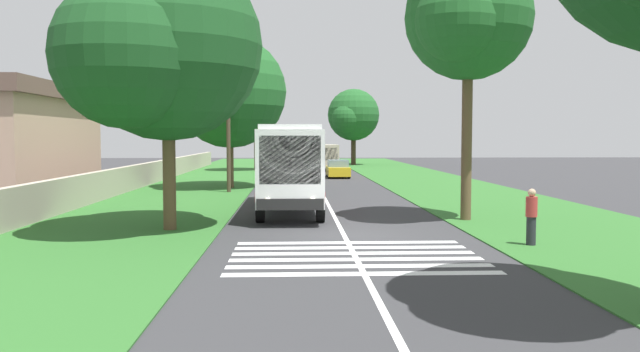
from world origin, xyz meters
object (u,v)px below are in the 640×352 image
roadside_tree_left_0 (255,93)px  roadside_tree_left_1 (162,53)px  roadside_tree_right_0 (352,116)px  roadside_tree_right_1 (464,21)px  pedestrian (531,216)px  utility_pole (228,124)px  trailing_car_1 (338,169)px  trailing_minibus_0 (326,155)px  trailing_car_0 (295,173)px  roadside_tree_left_2 (229,95)px  coach_bus (291,162)px

roadside_tree_left_0 → roadside_tree_left_1: size_ratio=1.10×
roadside_tree_right_0 → roadside_tree_right_1: (-49.70, 0.30, 2.06)m
roadside_tree_left_1 → pedestrian: (-3.75, -11.63, -5.26)m
utility_pole → roadside_tree_left_1: bearing=177.2°
utility_pole → roadside_tree_right_1: bearing=-141.1°
trailing_car_1 → roadside_tree_right_1: size_ratio=0.42×
roadside_tree_right_1 → pedestrian: bearing=-175.5°
roadside_tree_left_0 → roadside_tree_right_1: (-37.38, -10.33, 0.20)m
roadside_tree_left_1 → trailing_minibus_0: bearing=-11.0°
roadside_tree_right_1 → pedestrian: 9.12m
trailing_car_1 → roadside_tree_left_1: (-28.94, 8.14, 5.50)m
roadside_tree_left_0 → roadside_tree_right_0: size_ratio=1.20×
roadside_tree_left_0 → trailing_car_1: bearing=-145.7°
roadside_tree_left_0 → roadside_tree_right_0: bearing=-40.8°
roadside_tree_left_0 → pedestrian: 45.22m
roadside_tree_left_1 → utility_pole: size_ratio=1.26×
trailing_car_0 → roadside_tree_left_0: size_ratio=0.41×
trailing_minibus_0 → roadside_tree_left_2: bearing=160.9°
coach_bus → roadside_tree_left_2: (12.95, 4.01, 3.79)m
roadside_tree_left_1 → utility_pole: roadside_tree_left_1 is taller
roadside_tree_left_1 → utility_pole: (15.17, -0.74, -2.16)m
coach_bus → roadside_tree_left_1: roadside_tree_left_1 is taller
trailing_car_1 → roadside_tree_left_2: 13.80m
trailing_minibus_0 → roadside_tree_left_1: 41.21m
roadside_tree_left_0 → utility_pole: (-24.49, 0.08, -3.53)m
roadside_tree_right_0 → trailing_car_0: bearing=166.3°
roadside_tree_left_1 → roadside_tree_right_0: size_ratio=1.09×
trailing_car_1 → roadside_tree_left_1: size_ratio=0.45×
coach_bus → roadside_tree_left_0: bearing=6.1°
roadside_tree_right_1 → utility_pole: roadside_tree_right_1 is taller
trailing_minibus_0 → roadside_tree_right_1: size_ratio=0.58×
trailing_minibus_0 → roadside_tree_left_2: size_ratio=0.62×
utility_pole → pedestrian: bearing=-150.1°
roadside_tree_left_0 → roadside_tree_left_2: size_ratio=1.10×
trailing_minibus_0 → roadside_tree_left_0: 9.22m
trailing_minibus_0 → roadside_tree_right_1: (-37.92, -3.35, 6.19)m
trailing_car_0 → roadside_tree_right_1: (-21.63, -6.53, 7.07)m
coach_bus → trailing_car_0: (18.06, -0.21, -1.48)m
roadside_tree_left_0 → roadside_tree_left_1: 39.69m
roadside_tree_right_1 → roadside_tree_left_0: bearing=15.5°
trailing_minibus_0 → coach_bus: bearing=174.4°
roadside_tree_right_0 → roadside_tree_right_1: 49.74m
trailing_car_1 → roadside_tree_left_2: roadside_tree_left_2 is taller
trailing_car_0 → trailing_minibus_0: bearing=-11.1°
roadside_tree_left_1 → roadside_tree_left_2: (18.80, -0.40, -0.23)m
roadside_tree_right_1 → pedestrian: (-6.03, -0.48, -6.83)m
trailing_car_1 → utility_pole: (-13.77, 7.40, 3.34)m
roadside_tree_left_0 → roadside_tree_right_0: roadside_tree_left_0 is taller
coach_bus → roadside_tree_left_1: 8.36m
roadside_tree_left_2 → roadside_tree_right_0: size_ratio=1.09×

